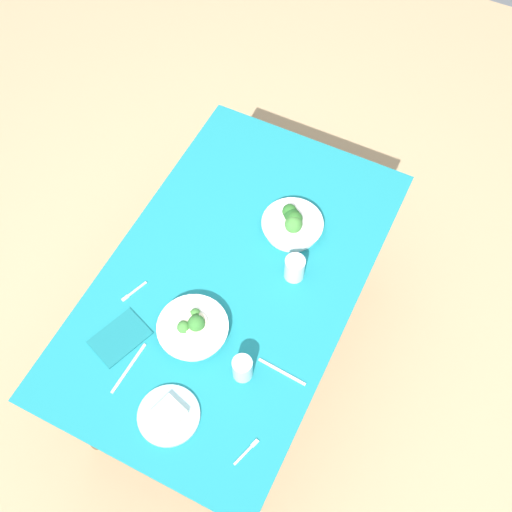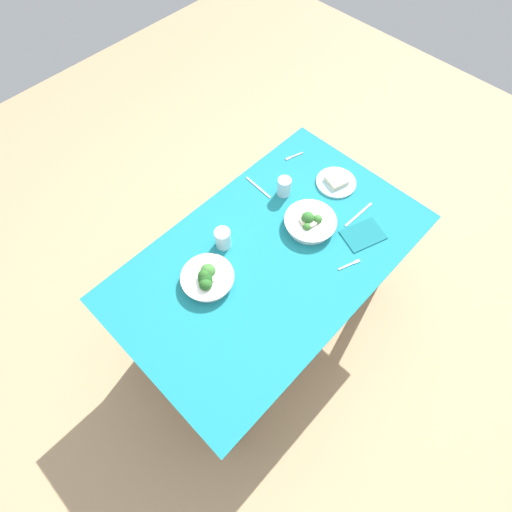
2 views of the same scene
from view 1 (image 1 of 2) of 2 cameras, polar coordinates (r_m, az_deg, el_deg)
The scene contains 12 objects.
ground_plane at distance 2.98m, azimuth -1.75°, elevation -8.64°, with size 6.00×6.00×0.00m, color tan.
dining_table at distance 2.42m, azimuth -2.13°, elevation -3.18°, with size 1.49×0.90×0.73m.
broccoli_bowl_far at distance 2.41m, azimuth 3.32°, elevation 2.97°, with size 0.24×0.24×0.10m.
broccoli_bowl_near at distance 2.21m, azimuth -5.72°, elevation -6.51°, with size 0.25×0.25×0.09m.
bread_side_plate at distance 2.13m, azimuth -7.93°, elevation -14.09°, with size 0.21×0.21×0.04m.
water_glass_center at distance 2.29m, azimuth 3.52°, elevation -1.11°, with size 0.07×0.07×0.10m, color silver.
water_glass_side at distance 2.12m, azimuth -1.24°, elevation -10.15°, with size 0.07×0.07×0.10m, color silver.
fork_by_far_bowl at distance 2.34m, azimuth -11.08°, elevation -3.24°, with size 0.11×0.05×0.00m.
fork_by_near_bowl at distance 2.10m, azimuth -0.79°, elevation -17.27°, with size 0.11×0.04×0.00m.
table_knife_left at distance 2.22m, azimuth -11.47°, elevation -9.93°, with size 0.20×0.01×0.00m, color #B7B7BC.
table_knife_right at distance 2.17m, azimuth 2.37°, elevation -10.46°, with size 0.18×0.01×0.00m, color #B7B7BC.
napkin_folded_upper at distance 2.27m, azimuth -12.24°, elevation -7.24°, with size 0.19×0.13×0.01m, color #156870.
Camera 1 is at (0.96, 0.57, 2.77)m, focal length 44.10 mm.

